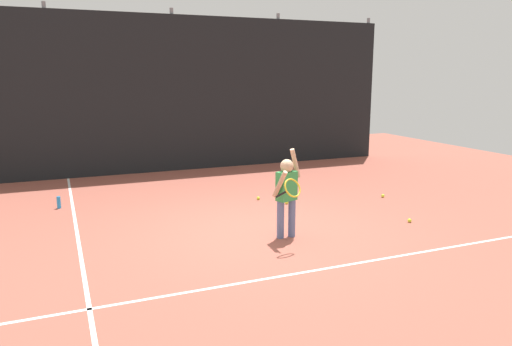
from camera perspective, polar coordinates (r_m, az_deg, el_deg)
ground_plane at (r=7.83m, az=0.00°, el=-6.67°), size 20.00×20.00×0.00m
court_line_baseline at (r=6.30m, az=6.40°, el=-11.33°), size 9.00×0.05×0.00m
court_line_sideline at (r=8.25m, az=-20.22°, el=-6.43°), size 0.05×9.00×0.00m
back_fence_windscreen at (r=12.58m, az=-9.48°, el=9.04°), size 11.80×0.08×3.88m
fence_post_1 at (r=12.31m, az=-22.85°, el=8.61°), size 0.09×0.09×4.03m
fence_post_2 at (r=12.63m, az=-9.55°, el=9.39°), size 0.09×0.09×4.03m
fence_post_3 at (r=13.57m, az=2.53°, el=9.67°), size 0.09×0.09×4.03m
fence_post_4 at (r=15.01m, az=12.67°, el=9.57°), size 0.09×0.09×4.03m
tennis_player at (r=7.29m, az=3.62°, el=-2.12°), size 0.58×0.73×1.35m
water_bottle at (r=9.74m, az=-22.06°, el=-3.21°), size 0.07×0.07×0.22m
tennis_ball_0 at (r=8.60m, az=17.51°, el=-5.31°), size 0.07×0.07×0.07m
tennis_ball_1 at (r=10.17m, az=14.61°, el=-2.59°), size 0.07×0.07×0.07m
tennis_ball_2 at (r=9.65m, az=0.27°, el=-2.96°), size 0.07×0.07×0.07m
tennis_ball_3 at (r=10.85m, az=3.91°, el=-1.36°), size 0.07×0.07×0.07m
tennis_ball_4 at (r=9.36m, az=3.60°, el=-3.44°), size 0.07×0.07×0.07m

